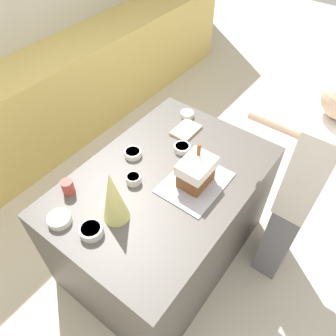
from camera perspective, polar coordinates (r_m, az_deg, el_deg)
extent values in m
plane|color=beige|center=(2.77, -0.56, -14.06)|extent=(12.00, 12.00, 0.00)
cube|color=#DBBC60|center=(3.40, -24.85, 7.01)|extent=(6.00, 0.60, 0.93)
cube|color=#514C47|center=(2.39, -0.64, -8.89)|extent=(1.44, 0.99, 0.89)
cube|color=#9E9EA8|center=(2.02, 4.75, -2.57)|extent=(0.43, 0.33, 0.01)
cube|color=brown|center=(1.97, 4.85, -1.46)|extent=(0.20, 0.15, 0.11)
cube|color=white|center=(1.91, 5.02, 0.34)|extent=(0.22, 0.17, 0.07)
cylinder|color=brown|center=(1.90, 5.41, 3.22)|extent=(0.02, 0.02, 0.08)
cone|color=#DBD675|center=(1.74, -9.54, -4.94)|extent=(0.15, 0.15, 0.36)
cylinder|color=silver|center=(1.83, -13.22, -10.55)|extent=(0.13, 0.13, 0.05)
cylinder|color=brown|center=(1.81, -13.32, -10.23)|extent=(0.11, 0.11, 0.01)
cylinder|color=silver|center=(2.01, -6.04, -1.93)|extent=(0.09, 0.09, 0.05)
cylinder|color=orange|center=(2.00, -6.08, -1.55)|extent=(0.08, 0.08, 0.01)
cylinder|color=silver|center=(2.48, 3.33, 9.30)|extent=(0.10, 0.10, 0.04)
cylinder|color=pink|center=(2.47, 3.35, 9.57)|extent=(0.08, 0.08, 0.01)
cylinder|color=white|center=(2.20, 2.45, 3.51)|extent=(0.11, 0.11, 0.04)
cylinder|color=orange|center=(2.19, 2.46, 3.81)|extent=(0.09, 0.09, 0.01)
cylinder|color=white|center=(2.18, -6.15, 2.56)|extent=(0.11, 0.11, 0.04)
cylinder|color=brown|center=(2.17, -6.18, 2.85)|extent=(0.09, 0.09, 0.01)
cylinder|color=silver|center=(1.92, -18.39, -8.47)|extent=(0.13, 0.13, 0.04)
cylinder|color=red|center=(1.91, -18.51, -8.20)|extent=(0.11, 0.11, 0.01)
cube|color=#CCB78C|center=(2.36, 3.14, 6.61)|extent=(0.21, 0.15, 0.02)
cylinder|color=#B24238|center=(2.02, -17.04, -3.20)|extent=(0.07, 0.07, 0.09)
cube|color=slate|center=(2.53, 19.40, -10.27)|extent=(0.33, 0.18, 0.80)
cube|color=silver|center=(2.00, 24.37, 1.05)|extent=(0.43, 0.19, 0.63)
cylinder|color=beige|center=(1.94, 19.85, 6.72)|extent=(0.07, 0.43, 0.07)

